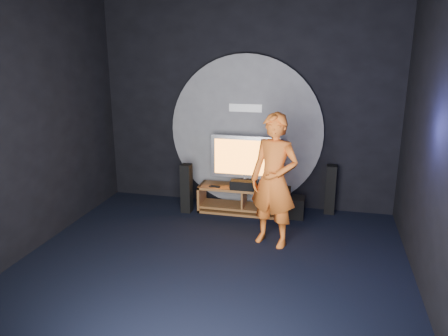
{
  "coord_description": "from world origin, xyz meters",
  "views": [
    {
      "loc": [
        1.34,
        -4.74,
        2.76
      ],
      "look_at": [
        -0.05,
        1.05,
        1.05
      ],
      "focal_mm": 35.0,
      "sensor_mm": 36.0,
      "label": 1
    }
  ],
  "objects_px": {
    "tower_speaker_right": "(330,190)",
    "player": "(274,181)",
    "media_console": "(244,201)",
    "tv": "(245,159)",
    "subwoofer": "(295,207)",
    "tower_speaker_left": "(187,188)"
  },
  "relations": [
    {
      "from": "tv",
      "to": "player",
      "type": "height_order",
      "value": "player"
    },
    {
      "from": "tower_speaker_left",
      "to": "tower_speaker_right",
      "type": "relative_size",
      "value": 1.0
    },
    {
      "from": "media_console",
      "to": "subwoofer",
      "type": "relative_size",
      "value": 4.47
    },
    {
      "from": "media_console",
      "to": "player",
      "type": "relative_size",
      "value": 0.81
    },
    {
      "from": "media_console",
      "to": "tower_speaker_right",
      "type": "distance_m",
      "value": 1.45
    },
    {
      "from": "tower_speaker_left",
      "to": "subwoofer",
      "type": "relative_size",
      "value": 2.44
    },
    {
      "from": "tower_speaker_right",
      "to": "player",
      "type": "xyz_separation_m",
      "value": [
        -0.78,
        -1.38,
        0.52
      ]
    },
    {
      "from": "tv",
      "to": "media_console",
      "type": "bearing_deg",
      "value": -84.35
    },
    {
      "from": "tower_speaker_right",
      "to": "tower_speaker_left",
      "type": "bearing_deg",
      "value": -168.25
    },
    {
      "from": "media_console",
      "to": "tower_speaker_left",
      "type": "height_order",
      "value": "tower_speaker_left"
    },
    {
      "from": "media_console",
      "to": "player",
      "type": "distance_m",
      "value": 1.44
    },
    {
      "from": "subwoofer",
      "to": "player",
      "type": "bearing_deg",
      "value": -102.26
    },
    {
      "from": "tv",
      "to": "subwoofer",
      "type": "height_order",
      "value": "tv"
    },
    {
      "from": "media_console",
      "to": "player",
      "type": "xyz_separation_m",
      "value": [
        0.61,
        -1.08,
        0.74
      ]
    },
    {
      "from": "media_console",
      "to": "player",
      "type": "bearing_deg",
      "value": -60.39
    },
    {
      "from": "subwoofer",
      "to": "tower_speaker_left",
      "type": "bearing_deg",
      "value": -174.35
    },
    {
      "from": "tower_speaker_left",
      "to": "player",
      "type": "xyz_separation_m",
      "value": [
        1.57,
        -0.89,
        0.52
      ]
    },
    {
      "from": "tower_speaker_left",
      "to": "subwoofer",
      "type": "distance_m",
      "value": 1.82
    },
    {
      "from": "media_console",
      "to": "tower_speaker_right",
      "type": "bearing_deg",
      "value": 12.12
    },
    {
      "from": "tv",
      "to": "tower_speaker_right",
      "type": "relative_size",
      "value": 1.39
    },
    {
      "from": "tower_speaker_right",
      "to": "subwoofer",
      "type": "xyz_separation_m",
      "value": [
        -0.55,
        -0.31,
        -0.24
      ]
    },
    {
      "from": "media_console",
      "to": "tv",
      "type": "bearing_deg",
      "value": 95.65
    }
  ]
}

